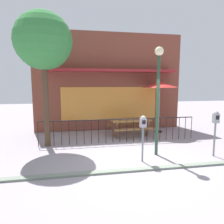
{
  "coord_description": "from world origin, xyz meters",
  "views": [
    {
      "loc": [
        -1.75,
        -5.73,
        2.34
      ],
      "look_at": [
        -0.25,
        2.48,
        1.2
      ],
      "focal_mm": 32.46,
      "sensor_mm": 36.0,
      "label": 1
    }
  ],
  "objects_px": {
    "parking_meter_near": "(216,122)",
    "parking_meter_far": "(143,126)",
    "street_lamp": "(158,85)",
    "patio_umbrella": "(160,85)",
    "street_tree": "(43,42)",
    "picnic_table_left": "(130,123)"
  },
  "relations": [
    {
      "from": "street_tree",
      "to": "street_lamp",
      "type": "bearing_deg",
      "value": -24.08
    },
    {
      "from": "patio_umbrella",
      "to": "street_tree",
      "type": "bearing_deg",
      "value": -164.61
    },
    {
      "from": "picnic_table_left",
      "to": "parking_meter_near",
      "type": "height_order",
      "value": "parking_meter_near"
    },
    {
      "from": "parking_meter_far",
      "to": "street_lamp",
      "type": "xyz_separation_m",
      "value": [
        0.66,
        0.51,
        1.23
      ]
    },
    {
      "from": "parking_meter_far",
      "to": "street_lamp",
      "type": "distance_m",
      "value": 1.48
    },
    {
      "from": "patio_umbrella",
      "to": "street_tree",
      "type": "distance_m",
      "value": 5.49
    },
    {
      "from": "parking_meter_far",
      "to": "street_tree",
      "type": "bearing_deg",
      "value": 144.6
    },
    {
      "from": "picnic_table_left",
      "to": "parking_meter_far",
      "type": "height_order",
      "value": "parking_meter_far"
    },
    {
      "from": "street_lamp",
      "to": "parking_meter_near",
      "type": "bearing_deg",
      "value": -14.46
    },
    {
      "from": "parking_meter_far",
      "to": "patio_umbrella",
      "type": "bearing_deg",
      "value": 60.24
    },
    {
      "from": "parking_meter_near",
      "to": "parking_meter_far",
      "type": "relative_size",
      "value": 1.05
    },
    {
      "from": "patio_umbrella",
      "to": "parking_meter_far",
      "type": "bearing_deg",
      "value": -119.76
    },
    {
      "from": "picnic_table_left",
      "to": "parking_meter_near",
      "type": "bearing_deg",
      "value": -56.29
    },
    {
      "from": "patio_umbrella",
      "to": "parking_meter_near",
      "type": "distance_m",
      "value": 3.73
    },
    {
      "from": "parking_meter_far",
      "to": "street_tree",
      "type": "distance_m",
      "value": 4.64
    },
    {
      "from": "patio_umbrella",
      "to": "parking_meter_far",
      "type": "xyz_separation_m",
      "value": [
        -2.04,
        -3.56,
        -1.21
      ]
    },
    {
      "from": "street_tree",
      "to": "patio_umbrella",
      "type": "bearing_deg",
      "value": 15.39
    },
    {
      "from": "patio_umbrella",
      "to": "parking_meter_far",
      "type": "distance_m",
      "value": 4.28
    },
    {
      "from": "parking_meter_near",
      "to": "patio_umbrella",
      "type": "bearing_deg",
      "value": 96.9
    },
    {
      "from": "picnic_table_left",
      "to": "street_tree",
      "type": "relative_size",
      "value": 0.39
    },
    {
      "from": "parking_meter_near",
      "to": "parking_meter_far",
      "type": "bearing_deg",
      "value": -178.97
    },
    {
      "from": "street_tree",
      "to": "street_lamp",
      "type": "height_order",
      "value": "street_tree"
    }
  ]
}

